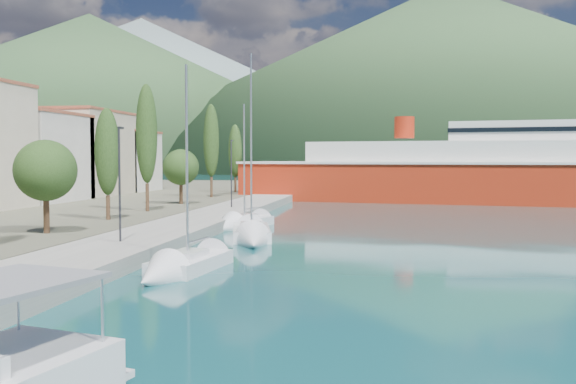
# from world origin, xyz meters

# --- Properties ---
(ground) EXTENTS (1400.00, 1400.00, 0.00)m
(ground) POSITION_xyz_m (0.00, 120.00, 0.00)
(ground) COLOR #12494D
(quay) EXTENTS (5.00, 88.00, 0.80)m
(quay) POSITION_xyz_m (-9.00, 26.00, 0.40)
(quay) COLOR gray
(quay) RESTS_ON ground
(hills_far) EXTENTS (1480.00, 900.00, 180.00)m
(hills_far) POSITION_xyz_m (138.59, 618.73, 77.39)
(hills_far) COLOR slate
(hills_far) RESTS_ON ground
(hills_near) EXTENTS (1010.00, 520.00, 115.00)m
(hills_near) POSITION_xyz_m (98.04, 372.50, 49.18)
(hills_near) COLOR #33532F
(hills_near) RESTS_ON ground
(tree_row) EXTENTS (3.68, 64.04, 10.78)m
(tree_row) POSITION_xyz_m (-15.28, 31.45, 5.75)
(tree_row) COLOR #47301E
(tree_row) RESTS_ON land_strip
(lamp_posts) EXTENTS (0.15, 45.89, 6.06)m
(lamp_posts) POSITION_xyz_m (-9.00, 15.07, 4.08)
(lamp_posts) COLOR #2D2D33
(lamp_posts) RESTS_ON quay
(sailboat_near) EXTENTS (3.12, 7.39, 10.28)m
(sailboat_near) POSITION_xyz_m (-4.30, 9.02, 0.28)
(sailboat_near) COLOR silver
(sailboat_near) RESTS_ON ground
(sailboat_mid) EXTENTS (4.35, 9.16, 12.76)m
(sailboat_mid) POSITION_xyz_m (-3.34, 20.84, 0.31)
(sailboat_mid) COLOR silver
(sailboat_mid) RESTS_ON ground
(sailboat_far) EXTENTS (4.02, 7.22, 10.12)m
(sailboat_far) POSITION_xyz_m (-6.15, 28.03, 0.29)
(sailboat_far) COLOR silver
(sailboat_far) RESTS_ON ground
(ferry) EXTENTS (55.58, 19.77, 10.82)m
(ferry) POSITION_xyz_m (14.39, 60.66, 3.29)
(ferry) COLOR #AC2610
(ferry) RESTS_ON ground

